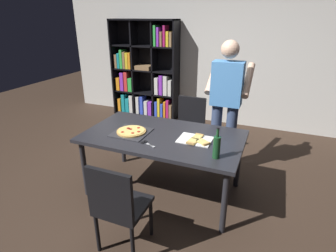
{
  "coord_description": "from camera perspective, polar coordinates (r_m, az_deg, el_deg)",
  "views": [
    {
      "loc": [
        1.11,
        -2.58,
        2.02
      ],
      "look_at": [
        0.0,
        0.15,
        0.8
      ],
      "focal_mm": 28.84,
      "sensor_mm": 36.0,
      "label": 1
    }
  ],
  "objects": [
    {
      "name": "bookshelf",
      "position": [
        5.69,
        -4.83,
        10.57
      ],
      "size": [
        1.4,
        0.35,
        1.95
      ],
      "color": "black",
      "rests_on": "ground_plane"
    },
    {
      "name": "person_serving_pizza",
      "position": [
        3.55,
        12.17,
        5.25
      ],
      "size": [
        0.55,
        0.54,
        1.75
      ],
      "color": "#38476B",
      "rests_on": "ground_plane"
    },
    {
      "name": "back_wall",
      "position": [
        5.33,
        10.38,
        15.45
      ],
      "size": [
        6.4,
        0.1,
        2.8
      ],
      "primitive_type": "cube",
      "color": "silver",
      "rests_on": "ground_plane"
    },
    {
      "name": "chair_near_camera",
      "position": [
        2.46,
        -10.55,
        -15.85
      ],
      "size": [
        0.42,
        0.42,
        0.9
      ],
      "color": "black",
      "rests_on": "ground_plane"
    },
    {
      "name": "dining_table",
      "position": [
        3.11,
        -1.05,
        -2.95
      ],
      "size": [
        1.8,
        1.02,
        0.75
      ],
      "color": "#232328",
      "rests_on": "ground_plane"
    },
    {
      "name": "kitchen_scissors",
      "position": [
        2.88,
        -4.61,
        -3.63
      ],
      "size": [
        0.2,
        0.13,
        0.01
      ],
      "color": "silver",
      "rests_on": "dining_table"
    },
    {
      "name": "chair_far_side",
      "position": [
        4.04,
        4.53,
        0.46
      ],
      "size": [
        0.42,
        0.42,
        0.9
      ],
      "color": "black",
      "rests_on": "ground_plane"
    },
    {
      "name": "pizza_slices_on_towel",
      "position": [
        2.95,
        6.0,
        -2.92
      ],
      "size": [
        0.37,
        0.3,
        0.03
      ],
      "color": "white",
      "rests_on": "dining_table"
    },
    {
      "name": "pepperoni_pizza_on_tray",
      "position": [
        3.15,
        -7.74,
        -1.17
      ],
      "size": [
        0.4,
        0.4,
        0.04
      ],
      "color": "#2D2D33",
      "rests_on": "dining_table"
    },
    {
      "name": "ground_plane",
      "position": [
        3.46,
        -0.96,
        -13.24
      ],
      "size": [
        12.0,
        12.0,
        0.0
      ],
      "primitive_type": "plane",
      "color": "#38281E"
    },
    {
      "name": "wine_bottle",
      "position": [
        2.59,
        10.25,
        -4.3
      ],
      "size": [
        0.07,
        0.07,
        0.32
      ],
      "color": "#194723",
      "rests_on": "dining_table"
    }
  ]
}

